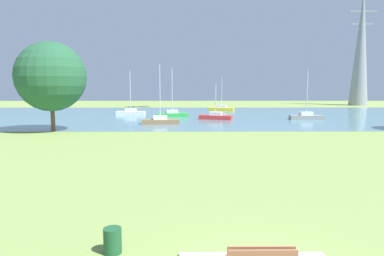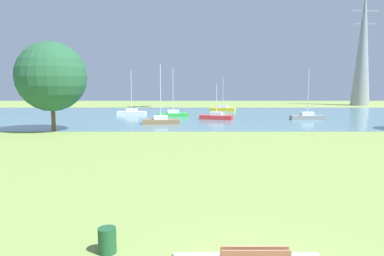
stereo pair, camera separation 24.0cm
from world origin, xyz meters
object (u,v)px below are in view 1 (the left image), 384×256
at_px(sailboat_gray, 306,116).
at_px(sailboat_yellow, 222,109).
at_px(litter_bin, 113,241).
at_px(electricity_pylon, 361,47).
at_px(sailboat_green, 172,114).
at_px(sailboat_red, 216,116).
at_px(tree_west_far, 51,77).
at_px(sailboat_white, 131,112).
at_px(sailboat_brown, 160,121).

distance_m(sailboat_gray, sailboat_yellow, 20.16).
xyz_separation_m(litter_bin, electricity_pylon, (43.65, 76.55, 13.61)).
height_order(sailboat_green, sailboat_red, sailboat_green).
distance_m(sailboat_green, tree_west_far, 21.92).
bearing_deg(sailboat_green, sailboat_gray, -11.81).
relative_size(sailboat_green, sailboat_white, 1.04).
height_order(sailboat_gray, sailboat_brown, sailboat_brown).
relative_size(litter_bin, sailboat_yellow, 0.12).
height_order(sailboat_gray, tree_west_far, tree_west_far).
bearing_deg(sailboat_yellow, sailboat_gray, -56.92).
height_order(sailboat_green, sailboat_white, sailboat_green).
distance_m(sailboat_brown, electricity_pylon, 62.37).
bearing_deg(sailboat_brown, electricity_pylon, 42.20).
distance_m(sailboat_green, sailboat_yellow, 15.56).
distance_m(sailboat_green, sailboat_brown, 10.27).
bearing_deg(sailboat_white, sailboat_yellow, 29.50).
relative_size(litter_bin, sailboat_brown, 0.10).
bearing_deg(tree_west_far, sailboat_green, 54.54).
distance_m(sailboat_gray, sailboat_brown, 21.90).
xyz_separation_m(litter_bin, sailboat_yellow, (8.60, 58.58, 0.06)).
height_order(sailboat_green, sailboat_brown, sailboat_green).
bearing_deg(sailboat_green, litter_bin, -89.53).
distance_m(litter_bin, sailboat_white, 50.01).
bearing_deg(sailboat_green, sailboat_brown, -96.03).
height_order(sailboat_white, sailboat_red, sailboat_white).
xyz_separation_m(tree_west_far, electricity_pylon, (56.33, 47.97, 8.01)).
relative_size(litter_bin, tree_west_far, 0.08).
bearing_deg(sailboat_green, tree_west_far, -125.46).
bearing_deg(tree_west_far, sailboat_gray, 22.09).
bearing_deg(litter_bin, electricity_pylon, 60.31).
bearing_deg(tree_west_far, sailboat_white, 76.22).
bearing_deg(sailboat_red, sailboat_green, 147.95).
bearing_deg(tree_west_far, electricity_pylon, 40.42).
bearing_deg(sailboat_yellow, sailboat_green, -125.22).
bearing_deg(sailboat_yellow, electricity_pylon, 27.15).
relative_size(sailboat_red, sailboat_brown, 0.68).
height_order(sailboat_yellow, sailboat_red, sailboat_yellow).
bearing_deg(sailboat_brown, sailboat_white, 113.94).
xyz_separation_m(litter_bin, sailboat_gray, (19.61, 41.69, 0.07)).
bearing_deg(sailboat_red, sailboat_yellow, 81.93).
height_order(litter_bin, sailboat_white, sailboat_white).
distance_m(sailboat_gray, sailboat_white, 28.25).
bearing_deg(sailboat_yellow, litter_bin, -98.36).
bearing_deg(sailboat_gray, sailboat_green, 168.19).
distance_m(sailboat_red, tree_west_far, 23.68).
relative_size(litter_bin, sailboat_gray, 0.11).
bearing_deg(sailboat_red, tree_west_far, -145.15).
xyz_separation_m(sailboat_green, sailboat_red, (6.59, -4.13, -0.03)).
bearing_deg(sailboat_red, electricity_pylon, 42.92).
relative_size(sailboat_white, electricity_pylon, 0.26).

